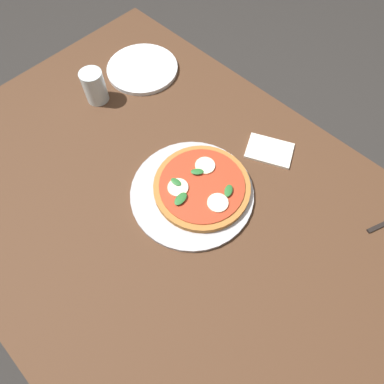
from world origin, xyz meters
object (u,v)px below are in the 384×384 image
Objects in this scene: napkin at (269,151)px; glass_cup at (94,86)px; dining_table at (170,215)px; plate_white at (142,69)px; serving_tray at (192,193)px; pizza at (202,186)px.

glass_cup is at bearing -157.30° from napkin.
dining_table is 0.46m from glass_cup.
dining_table is at bearing -13.08° from glass_cup.
napkin is (0.51, 0.03, -0.00)m from plate_white.
serving_tray reaches higher than napkin.
glass_cup is (-0.46, 0.04, 0.05)m from serving_tray.
glass_cup is (-0.52, -0.22, 0.05)m from napkin.
pizza is at bearing -102.54° from napkin.
dining_table is at bearing -117.23° from serving_tray.
pizza reaches higher than serving_tray.
glass_cup is (-0.47, 0.01, 0.03)m from pizza.
pizza is 1.99× the size of napkin.
plate_white is at bearing 146.01° from dining_table.
dining_table is 5.90× the size of plate_white.
serving_tray is at bearing 62.77° from dining_table.
serving_tray is at bearing -26.39° from plate_white.
dining_table is 13.62× the size of glass_cup.
serving_tray is 1.39× the size of plate_white.
plate_white is at bearing 88.43° from glass_cup.
glass_cup is at bearing 178.25° from pizza.
plate_white is 1.83× the size of napkin.
serving_tray is at bearing -103.85° from napkin.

